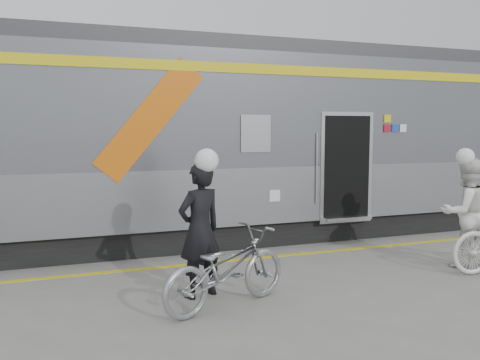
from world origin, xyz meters
name	(u,v)px	position (x,y,z in m)	size (l,w,h in m)	color
ground	(309,295)	(0.00, 0.00, 0.00)	(90.00, 90.00, 0.00)	slate
train	(221,142)	(0.07, 4.19, 2.05)	(24.00, 3.17, 4.10)	black
safety_strip	(253,258)	(0.00, 2.15, 0.00)	(24.00, 0.12, 0.01)	gold
man	(200,230)	(-1.46, 0.49, 0.95)	(0.69, 0.45, 1.89)	black
bicycle_left	(226,269)	(-1.26, -0.06, 0.52)	(0.69, 1.98, 1.04)	#929699
woman	(465,213)	(3.19, 0.43, 0.93)	(0.90, 0.70, 1.85)	white
helmet_man	(199,150)	(-1.46, 0.49, 2.06)	(0.33, 0.33, 0.33)	white
helmet_woman	(468,149)	(3.19, 0.43, 2.00)	(0.30, 0.30, 0.30)	white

